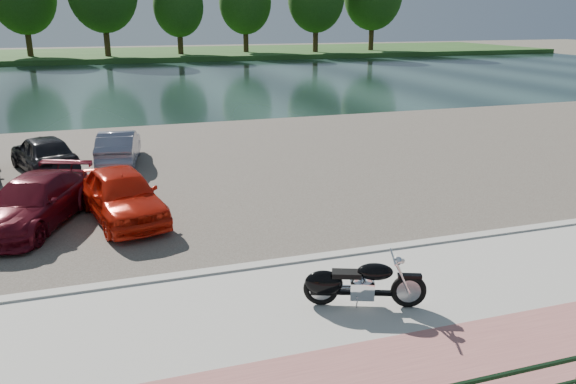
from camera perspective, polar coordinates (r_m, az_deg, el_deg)
name	(u,v)px	position (r m, az deg, el deg)	size (l,w,h in m)	color
ground	(331,305)	(11.19, 4.40, -11.42)	(200.00, 200.00, 0.00)	#595447
promenade	(352,329)	(10.37, 6.55, -13.69)	(60.00, 6.00, 0.10)	#B6B2AC
pink_path	(393,376)	(9.23, 10.58, -17.87)	(60.00, 2.00, 0.01)	#955554
kerb	(298,261)	(12.83, 1.01, -7.05)	(60.00, 0.30, 0.14)	#B6B2AC
parking_lot	(220,166)	(21.08, -6.97, 2.60)	(60.00, 18.00, 0.04)	#464039
river	(151,82)	(49.47, -13.70, 10.78)	(120.00, 40.00, 0.00)	black
far_bank	(131,54)	(81.27, -15.69, 13.31)	(120.00, 24.00, 0.60)	#1E4317
motorcycle	(353,283)	(10.81, 6.64, -9.22)	(2.23, 1.10, 1.05)	black
car_3	(33,202)	(16.25, -24.49, -0.98)	(1.82, 4.47, 1.30)	#570C18
car_4	(122,195)	(15.88, -16.52, -0.25)	(1.68, 4.18, 1.42)	red
car_8	(43,153)	(21.82, -23.59, 3.65)	(1.60, 3.98, 1.36)	black
car_9	(119,147)	(22.18, -16.81, 4.43)	(1.32, 3.77, 1.24)	slate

